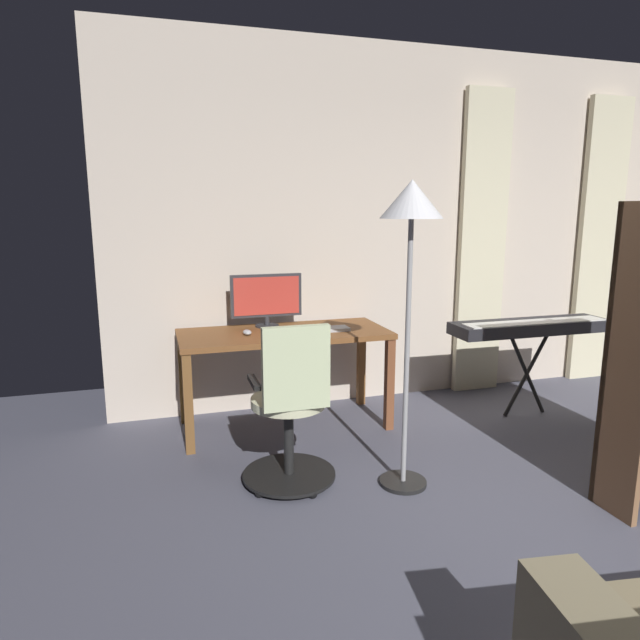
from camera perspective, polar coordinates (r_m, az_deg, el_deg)
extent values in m
cube|color=beige|center=(4.94, 11.03, 9.22)|extent=(5.38, 0.10, 2.90)
cube|color=beige|center=(5.86, 26.61, 7.05)|extent=(0.44, 0.06, 2.59)
cube|color=beige|center=(5.09, 16.21, 7.32)|extent=(0.43, 0.06, 2.59)
cube|color=brown|center=(4.10, -3.70, -1.43)|extent=(1.52, 0.66, 0.04)
cube|color=brown|center=(4.15, 7.09, -6.55)|extent=(0.06, 0.06, 0.69)
cube|color=brown|center=(3.83, -13.30, -8.35)|extent=(0.06, 0.06, 0.69)
cube|color=brown|center=(4.66, 4.22, -4.50)|extent=(0.06, 0.06, 0.69)
cube|color=brown|center=(4.37, -13.80, -5.88)|extent=(0.06, 0.06, 0.69)
cylinder|color=black|center=(3.49, -3.17, -15.45)|extent=(0.56, 0.56, 0.02)
sphere|color=black|center=(3.56, 1.02, -15.16)|extent=(0.05, 0.05, 0.05)
sphere|color=black|center=(3.73, -2.84, -13.88)|extent=(0.05, 0.05, 0.05)
sphere|color=black|center=(3.60, -7.09, -14.96)|extent=(0.05, 0.05, 0.05)
sphere|color=black|center=(3.33, -6.18, -17.20)|extent=(0.05, 0.05, 0.05)
sphere|color=black|center=(3.31, -0.73, -17.36)|extent=(0.05, 0.05, 0.05)
cylinder|color=black|center=(3.40, -3.21, -12.17)|extent=(0.06, 0.06, 0.44)
cylinder|color=beige|center=(3.31, -3.25, -8.30)|extent=(0.44, 0.44, 0.05)
cube|color=beige|center=(3.05, -2.44, -4.93)|extent=(0.37, 0.05, 0.47)
cube|color=black|center=(3.23, -6.75, -6.34)|extent=(0.04, 0.24, 0.03)
cube|color=black|center=(3.32, 0.10, -5.79)|extent=(0.04, 0.24, 0.03)
cylinder|color=#333338|center=(4.27, -5.43, -0.57)|extent=(0.18, 0.18, 0.01)
cylinder|color=#333338|center=(4.26, -5.44, -0.07)|extent=(0.04, 0.04, 0.06)
cube|color=#333338|center=(4.24, -5.50, 2.51)|extent=(0.54, 0.03, 0.32)
cube|color=#CC3D33|center=(4.22, -5.46, 2.48)|extent=(0.50, 0.01, 0.28)
cube|color=#B7BCC1|center=(4.09, 0.46, -0.97)|extent=(0.36, 0.13, 0.02)
ellipsoid|color=#B7BCC1|center=(4.00, -7.44, -1.26)|extent=(0.06, 0.10, 0.04)
cube|color=#8B6241|center=(3.27, 28.91, -4.06)|extent=(0.04, 0.30, 1.65)
cylinder|color=black|center=(4.70, 20.36, -5.18)|extent=(0.38, 0.03, 0.68)
cylinder|color=black|center=(4.70, 20.36, -5.18)|extent=(0.38, 0.03, 0.68)
cube|color=#232328|center=(4.62, 20.68, -0.65)|extent=(1.28, 0.33, 0.09)
cube|color=white|center=(4.56, 21.15, -0.19)|extent=(1.17, 0.19, 0.01)
cylinder|color=black|center=(3.50, 8.47, -16.05)|extent=(0.28, 0.28, 0.02)
cylinder|color=#A5A5A8|center=(3.22, 8.86, -3.82)|extent=(0.03, 0.03, 1.56)
cone|color=silver|center=(3.11, 9.37, 12.10)|extent=(0.35, 0.35, 0.21)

